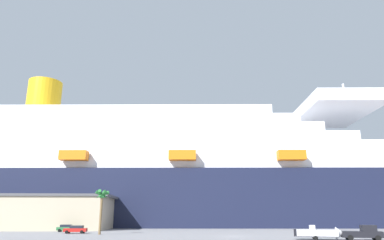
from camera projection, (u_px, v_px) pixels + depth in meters
ground_plane at (216, 230)px, 90.91m from camera, size 600.00×600.00×0.00m
cruise_ship at (139, 178)px, 118.64m from camera, size 272.31×42.17×55.52m
terminal_building at (2, 212)px, 91.17m from camera, size 57.98×21.03×8.67m
pickup_truck at (363, 233)px, 52.15m from camera, size 5.92×3.33×2.20m
small_boat_on_trailer at (322, 233)px, 53.36m from camera, size 8.20×3.55×2.15m
palm_tree at (102, 198)px, 69.55m from camera, size 3.02×2.64×8.56m
parked_car_green_wagon at (67, 228)px, 79.68m from camera, size 4.53×2.46×1.58m
parked_car_red_hatchback at (76, 229)px, 72.28m from camera, size 4.64×2.38×1.58m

